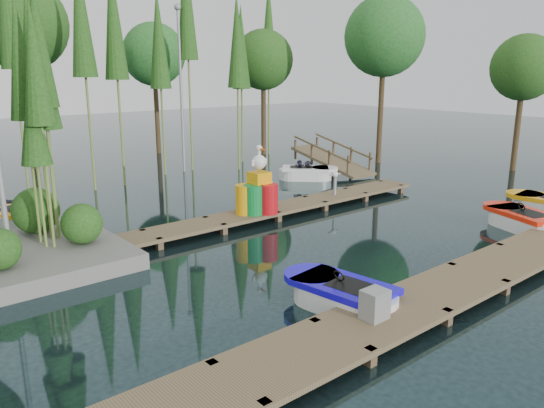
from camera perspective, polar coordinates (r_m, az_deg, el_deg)
ground_plane at (r=13.62m, az=-0.28°, el=-5.22°), size 90.00×90.00×0.00m
near_dock at (r=10.70m, az=15.46°, el=-10.08°), size 18.00×1.50×0.50m
far_dock at (r=16.02m, az=-3.20°, el=-1.37°), size 15.00×1.20×0.50m
tree_screen at (r=21.46m, az=-24.21°, el=17.31°), size 34.42×18.53×10.31m
lamp_rear at (r=24.19m, az=-9.82°, el=13.44°), size 0.30×0.30×7.25m
ramp at (r=24.07m, az=6.48°, el=4.76°), size 1.50×3.94×1.49m
boat_blue at (r=10.61m, az=7.52°, el=-9.80°), size 1.45×2.63×0.84m
boat_red at (r=17.14m, az=25.31°, el=-1.64°), size 1.89×2.78×0.86m
boat_yellow_far at (r=17.90m, az=-25.48°, el=-0.99°), size 2.63×2.31×1.22m
boat_white_far at (r=22.55m, az=3.72°, el=3.33°), size 2.59×2.51×1.18m
utility_cabinet at (r=9.59m, az=10.99°, el=-10.56°), size 0.44×0.37×0.54m
yellow_barrel at (r=15.95m, az=-2.89°, el=0.49°), size 0.60×0.60×0.89m
drum_cluster at (r=16.09m, az=-1.18°, el=1.21°), size 1.20×1.10×2.07m
seagull_post at (r=18.46m, az=6.81°, el=2.68°), size 0.52×0.28×0.83m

